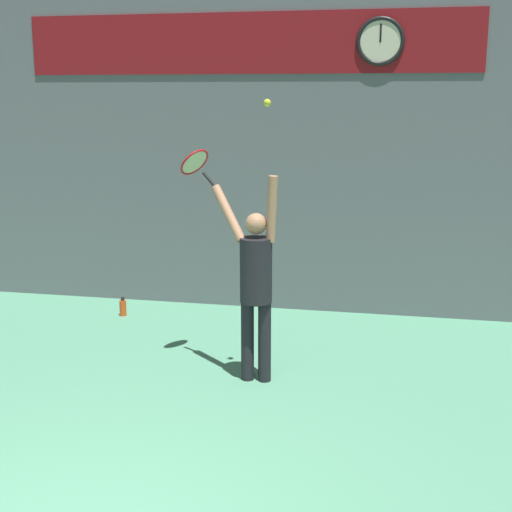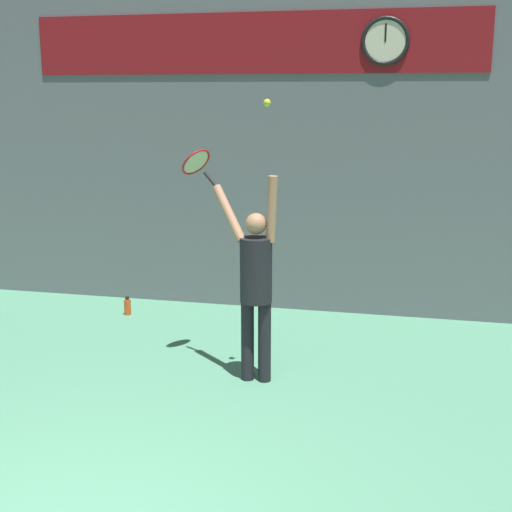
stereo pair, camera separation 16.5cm
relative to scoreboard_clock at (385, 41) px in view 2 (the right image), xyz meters
name	(u,v)px [view 2 (the right image)]	position (x,y,z in m)	size (l,w,h in m)	color
back_wall	(252,120)	(-1.66, 0.08, -0.95)	(18.00, 0.10, 5.00)	slate
sponsor_banner	(251,43)	(-1.66, 0.02, 0.00)	(5.80, 0.02, 0.75)	maroon
scoreboard_clock	(385,41)	(0.00, 0.00, 0.00)	(0.58, 0.05, 0.58)	beige
tennis_player	(255,279)	(-1.04, -2.44, -2.39)	(0.76, 0.48, 2.08)	black
tennis_racket	(197,163)	(-1.74, -2.04, -1.31)	(0.45, 0.41, 0.38)	black
tennis_ball	(267,103)	(-0.92, -2.48, -0.70)	(0.07, 0.07, 0.07)	#CCDB2D
water_bottle	(128,306)	(-3.16, -0.69, -3.34)	(0.09, 0.09, 0.25)	#D84C19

